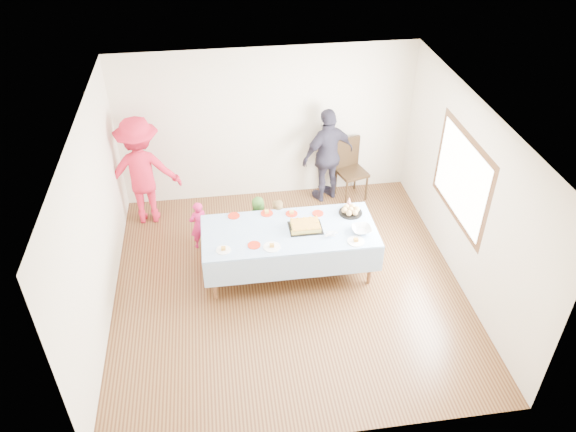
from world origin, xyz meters
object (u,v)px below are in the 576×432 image
at_px(party_table, 289,233).
at_px(birthday_cake, 305,226).
at_px(dining_chair, 350,165).
at_px(adult_left, 142,171).

bearing_deg(party_table, birthday_cake, 3.09).
distance_m(dining_chair, adult_left, 3.55).
relative_size(party_table, dining_chair, 2.31).
xyz_separation_m(party_table, dining_chair, (1.36, 1.95, -0.12)).
bearing_deg(adult_left, dining_chair, -176.06).
bearing_deg(party_table, dining_chair, 55.18).
height_order(party_table, birthday_cake, birthday_cake).
height_order(birthday_cake, dining_chair, dining_chair).
height_order(party_table, dining_chair, dining_chair).
xyz_separation_m(birthday_cake, dining_chair, (1.12, 1.94, -0.22)).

